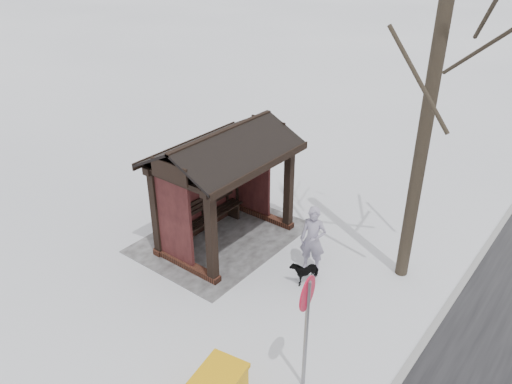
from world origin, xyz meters
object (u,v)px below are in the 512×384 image
at_px(dog, 305,271).
at_px(road_sign, 307,311).
at_px(bus_shelter, 219,164).
at_px(pedestrian, 313,240).

bearing_deg(dog, road_sign, -38.86).
distance_m(bus_shelter, road_sign, 5.12).
height_order(bus_shelter, road_sign, bus_shelter).
height_order(dog, road_sign, road_sign).
height_order(pedestrian, dog, pedestrian).
distance_m(bus_shelter, pedestrian, 2.92).
xyz_separation_m(bus_shelter, dog, (0.19, 2.71, -1.87)).
bearing_deg(road_sign, dog, -157.40).
bearing_deg(road_sign, pedestrian, -160.02).
bearing_deg(bus_shelter, dog, 86.07).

